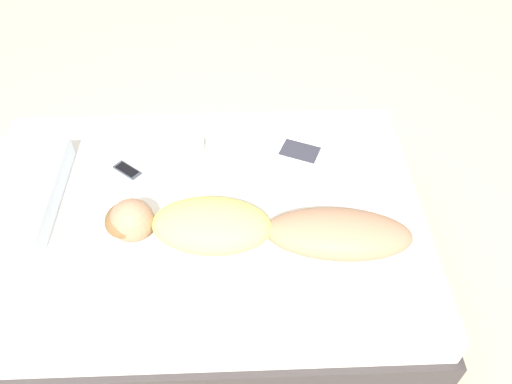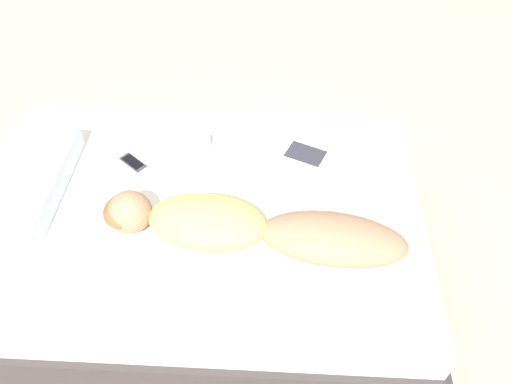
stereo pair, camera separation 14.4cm
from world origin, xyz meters
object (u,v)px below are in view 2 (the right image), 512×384
object	(u,v)px
person	(243,227)
open_magazine	(298,166)
coffee_mug	(202,142)
cell_phone	(133,162)

from	to	relation	value
person	open_magazine	xyz separation A→B (m)	(0.49, -0.25, -0.09)
open_magazine	coffee_mug	bearing A→B (deg)	101.52
open_magazine	coffee_mug	size ratio (longest dim) A/B	3.93
coffee_mug	open_magazine	bearing A→B (deg)	-102.30
person	cell_phone	distance (m)	0.78
open_magazine	cell_phone	world-z (taller)	same
open_magazine	cell_phone	xyz separation A→B (m)	(-0.02, 0.87, 0.00)
coffee_mug	cell_phone	size ratio (longest dim) A/B	0.79
person	coffee_mug	world-z (taller)	person
person	cell_phone	xyz separation A→B (m)	(0.47, 0.61, -0.08)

